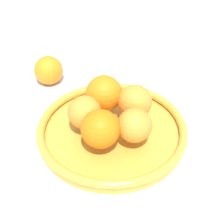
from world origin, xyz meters
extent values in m
plane|color=silver|center=(0.00, 0.00, 0.00)|extent=(4.00, 4.00, 0.00)
cylinder|color=gold|center=(0.00, 0.00, 0.01)|extent=(0.31, 0.31, 0.01)
torus|color=gold|center=(0.00, 0.00, 0.02)|extent=(0.32, 0.32, 0.02)
sphere|color=orange|center=(0.06, 0.01, 0.07)|extent=(0.07, 0.07, 0.07)
sphere|color=orange|center=(0.00, 0.06, 0.07)|extent=(0.07, 0.07, 0.07)
sphere|color=orange|center=(-0.06, 0.02, 0.07)|extent=(0.08, 0.08, 0.08)
sphere|color=orange|center=(-0.03, -0.04, 0.07)|extent=(0.07, 0.07, 0.07)
sphere|color=orange|center=(0.03, -0.05, 0.07)|extent=(0.08, 0.08, 0.08)
sphere|color=orange|center=(-0.26, -0.01, 0.04)|extent=(0.07, 0.07, 0.07)
camera|label=1|loc=(0.47, -0.35, 0.56)|focal=60.00mm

